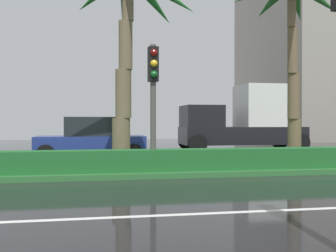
% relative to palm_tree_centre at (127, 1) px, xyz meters
% --- Properties ---
extents(palm_tree_centre, '(4.64, 4.60, 6.56)m').
position_rel_palm_tree_centre_xyz_m(palm_tree_centre, '(0.00, 0.00, 0.00)').
color(palm_tree_centre, brown).
rests_on(palm_tree_centre, median_strip).
extents(palm_tree_centre_right, '(3.79, 3.88, 6.47)m').
position_rel_palm_tree_centre_xyz_m(palm_tree_centre_right, '(5.28, -0.41, 0.12)').
color(palm_tree_centre_right, brown).
rests_on(palm_tree_centre_right, median_strip).
extents(traffic_signal_median_right, '(0.28, 0.43, 3.55)m').
position_rel_palm_tree_centre_xyz_m(traffic_signal_median_right, '(0.64, -1.32, -2.67)').
color(traffic_signal_median_right, '#4C4C47').
rests_on(traffic_signal_median_right, median_strip).
extents(car_in_traffic_third, '(4.30, 2.02, 1.72)m').
position_rel_palm_tree_centre_xyz_m(car_in_traffic_third, '(-1.12, 3.87, -4.44)').
color(car_in_traffic_third, navy).
rests_on(car_in_traffic_third, ground_plane).
extents(box_truck_lead, '(6.40, 2.64, 3.46)m').
position_rel_palm_tree_centre_xyz_m(box_truck_lead, '(6.63, 7.36, -3.71)').
color(box_truck_lead, black).
rests_on(box_truck_lead, ground_plane).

